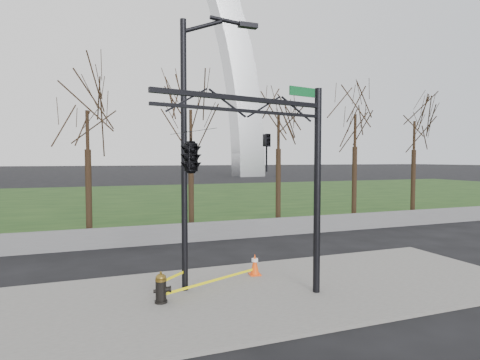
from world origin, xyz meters
name	(u,v)px	position (x,y,z in m)	size (l,w,h in m)	color
ground	(246,296)	(0.00, 0.00, 0.00)	(500.00, 500.00, 0.00)	black
sidewalk	(246,294)	(0.00, 0.00, 0.05)	(18.00, 6.00, 0.10)	slate
grass_strip	(136,199)	(0.00, 30.00, 0.03)	(120.00, 40.00, 0.06)	#183613
guardrail	(185,233)	(0.00, 8.00, 0.45)	(60.00, 0.30, 0.90)	#59595B
gateway_arch	(110,18)	(0.00, 75.00, 32.50)	(66.00, 6.00, 65.00)	#B4B6BB
tree_row	(142,162)	(-1.53, 12.00, 3.81)	(42.95, 4.00, 7.62)	black
fire_hydrant	(161,288)	(-2.45, 0.03, 0.49)	(0.53, 0.34, 0.85)	black
traffic_cone	(255,264)	(0.92, 1.52, 0.46)	(0.42, 0.42, 0.72)	#FF4C0D
street_light	(192,135)	(-1.39, 0.84, 4.69)	(2.39, 0.22, 8.21)	black
traffic_signal_mast	(220,152)	(-1.22, -1.35, 4.15)	(5.01, 2.54, 6.00)	black
caution_tape	(204,280)	(-1.07, 0.70, 0.39)	(3.38, 1.49, 0.43)	yellow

